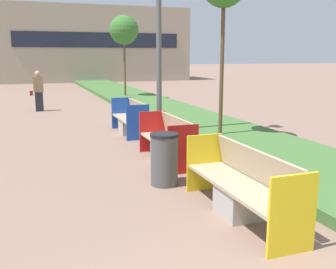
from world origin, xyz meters
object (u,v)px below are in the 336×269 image
Objects in this scene: bench_yellow_frame at (242,190)px; sapling_tree_far at (124,30)px; pedestrian_walking at (38,91)px; bench_blue_frame at (130,121)px; bench_red_frame at (168,144)px; litter_bin at (164,159)px.

sapling_tree_far is (1.98, 15.12, 3.04)m from bench_yellow_frame.
pedestrian_walking is (-2.32, 11.94, 0.43)m from bench_yellow_frame.
bench_yellow_frame is 12.17m from pedestrian_walking.
bench_blue_frame is 0.46× the size of sapling_tree_far.
bench_yellow_frame is 3.07m from bench_red_frame.
pedestrian_walking reaches higher than bench_red_frame.
bench_red_frame is at bearing -89.99° from bench_blue_frame.
bench_red_frame is 1.22× the size of pedestrian_walking.
bench_red_frame is 1.55m from litter_bin.
bench_red_frame is (-0.00, 3.07, -0.01)m from bench_yellow_frame.
bench_yellow_frame and bench_blue_frame have the same top height.
bench_red_frame is at bearing 68.24° from litter_bin.
pedestrian_walking reaches higher than bench_blue_frame.
bench_blue_frame is (-0.00, 3.17, -0.00)m from bench_red_frame.
litter_bin is (-0.58, 1.63, 0.08)m from bench_yellow_frame.
litter_bin is 10.46m from pedestrian_walking.
bench_red_frame is at bearing -99.37° from sapling_tree_far.
bench_yellow_frame is 1.23× the size of bench_blue_frame.
litter_bin is 0.56× the size of pedestrian_walking.
bench_yellow_frame is 15.55m from sapling_tree_far.
bench_yellow_frame is 1.46× the size of pedestrian_walking.
litter_bin is at bearing -97.08° from bench_blue_frame.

